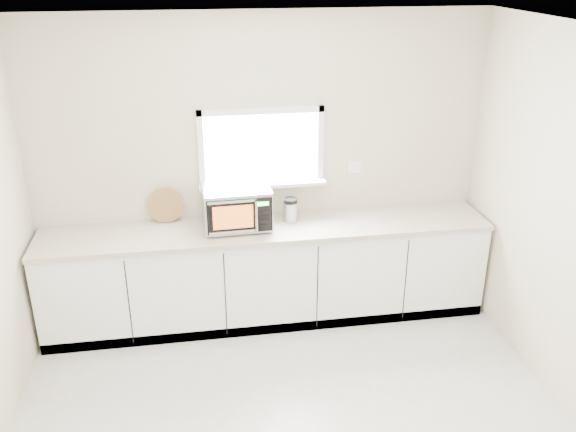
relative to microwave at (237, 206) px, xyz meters
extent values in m
cube|color=beige|center=(0.25, 0.27, 0.24)|extent=(4.00, 0.02, 2.70)
cube|color=white|center=(0.25, 0.25, 0.44)|extent=(1.00, 0.02, 0.60)
cube|color=white|center=(0.25, 0.19, 0.12)|extent=(1.12, 0.16, 0.03)
cube|color=white|center=(0.25, 0.24, 0.76)|extent=(1.10, 0.04, 0.05)
cube|color=white|center=(0.25, 0.24, 0.11)|extent=(1.10, 0.04, 0.05)
cube|color=white|center=(-0.27, 0.24, 0.44)|extent=(0.05, 0.04, 0.70)
cube|color=white|center=(0.78, 0.24, 0.44)|extent=(0.05, 0.04, 0.70)
cube|color=white|center=(1.10, 0.26, 0.21)|extent=(0.12, 0.01, 0.12)
cube|color=white|center=(0.25, -0.03, -0.67)|extent=(3.92, 0.60, 0.88)
cube|color=beige|center=(0.25, -0.04, -0.21)|extent=(3.92, 0.64, 0.04)
cylinder|color=black|center=(-0.23, -0.17, -0.18)|extent=(0.03, 0.03, 0.02)
cylinder|color=black|center=(-0.24, 0.17, -0.18)|extent=(0.03, 0.03, 0.02)
cylinder|color=black|center=(0.24, -0.16, -0.18)|extent=(0.03, 0.03, 0.02)
cylinder|color=black|center=(0.23, 0.18, -0.18)|extent=(0.03, 0.03, 0.02)
cube|color=#B6B9BE|center=(0.00, 0.01, 0.00)|extent=(0.58, 0.45, 0.34)
cube|color=black|center=(0.01, -0.21, 0.00)|extent=(0.54, 0.03, 0.30)
cube|color=orange|center=(-0.05, -0.22, 0.00)|extent=(0.33, 0.02, 0.20)
cylinder|color=silver|center=(0.14, -0.24, 0.00)|extent=(0.02, 0.02, 0.27)
cube|color=black|center=(0.20, -0.21, 0.00)|extent=(0.14, 0.01, 0.29)
cube|color=#19FF33|center=(0.20, -0.22, 0.10)|extent=(0.10, 0.01, 0.03)
cube|color=silver|center=(0.00, 0.01, 0.17)|extent=(0.58, 0.45, 0.01)
cube|color=#4A2C1A|center=(0.15, 0.01, -0.06)|extent=(0.13, 0.23, 0.26)
cube|color=black|center=(0.13, -0.05, 0.05)|extent=(0.02, 0.05, 0.09)
cube|color=black|center=(0.16, -0.04, 0.06)|extent=(0.02, 0.05, 0.09)
cube|color=black|center=(0.19, -0.04, 0.04)|extent=(0.02, 0.05, 0.09)
cube|color=black|center=(0.14, -0.04, 0.08)|extent=(0.02, 0.05, 0.09)
cube|color=black|center=(0.18, -0.04, 0.08)|extent=(0.02, 0.05, 0.09)
cylinder|color=#936339|center=(-0.61, 0.21, -0.04)|extent=(0.31, 0.07, 0.31)
cylinder|color=#B6B9BE|center=(0.47, 0.04, -0.10)|extent=(0.15, 0.15, 0.18)
cylinder|color=black|center=(0.47, 0.04, 0.01)|extent=(0.14, 0.14, 0.04)
camera|label=1|loc=(-0.34, -4.84, 2.00)|focal=38.00mm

